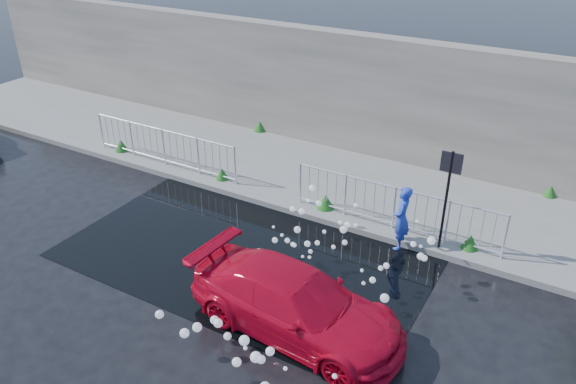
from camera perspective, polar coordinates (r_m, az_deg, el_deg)
name	(u,v)px	position (r m, az deg, el deg)	size (l,w,h in m)	color
ground	(205,268)	(12.40, -8.42, -7.61)	(90.00, 90.00, 0.00)	black
pavement	(313,175)	(15.95, 2.55, 1.72)	(30.00, 4.00, 0.15)	slate
curb	(277,205)	(14.41, -1.17, -1.35)	(30.00, 0.25, 0.16)	slate
retaining_wall	(349,92)	(17.10, 6.18, 10.07)	(30.00, 0.60, 3.50)	#5F5A50
puddle	(250,251)	(12.80, -3.90, -6.03)	(8.00, 5.00, 0.01)	black
sign_post	(448,185)	(12.32, 15.96, 0.68)	(0.45, 0.06, 2.50)	black
railing_left	(164,146)	(16.57, -12.51, 4.63)	(5.05, 0.05, 1.10)	silver
railing_right	(394,206)	(13.27, 10.75, -1.44)	(5.05, 0.05, 1.10)	silver
weeds	(296,173)	(15.48, 0.82, 1.90)	(12.17, 3.93, 0.37)	#15511A
water_spray	(300,280)	(10.78, 1.27, -8.92)	(3.60, 5.62, 1.12)	white
red_car	(296,303)	(10.38, 0.81, -11.26)	(1.70, 4.18, 1.21)	red
person	(402,218)	(12.77, 11.46, -2.62)	(0.56, 0.37, 1.54)	blue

